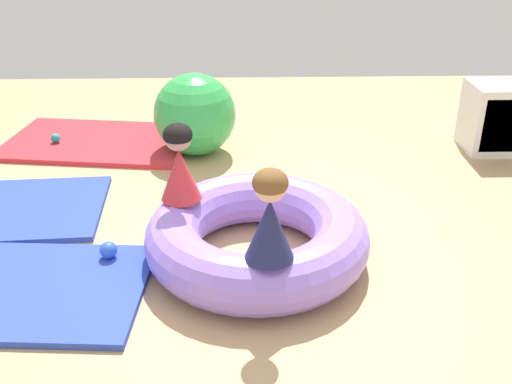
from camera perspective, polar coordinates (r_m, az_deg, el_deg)
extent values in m
plane|color=tan|center=(3.37, -0.66, -7.47)|extent=(8.00, 8.00, 0.00)
cube|color=#2D47B7|center=(3.45, -23.08, -8.67)|extent=(1.53, 0.96, 0.04)
cube|color=red|center=(5.24, -15.12, 4.75)|extent=(1.63, 1.15, 0.04)
torus|color=#9975EA|center=(3.37, 0.09, -4.30)|extent=(1.28, 1.28, 0.32)
cone|color=red|center=(3.39, -7.38, 1.73)|extent=(0.33, 0.33, 0.31)
sphere|color=tan|center=(3.30, -7.61, 5.29)|extent=(0.15, 0.15, 0.15)
ellipsoid|color=black|center=(3.30, -7.62, 5.54)|extent=(0.17, 0.17, 0.13)
cone|color=navy|center=(2.80, 1.34, -3.61)|extent=(0.34, 0.34, 0.32)
sphere|color=#DBAD89|center=(2.70, 1.39, 0.62)|extent=(0.16, 0.16, 0.16)
ellipsoid|color=brown|center=(2.69, 1.40, 0.92)|extent=(0.17, 0.17, 0.13)
sphere|color=blue|center=(3.48, -14.15, -5.48)|extent=(0.10, 0.10, 0.10)
sphere|color=teal|center=(5.25, -18.91, 4.97)|extent=(0.08, 0.08, 0.08)
sphere|color=green|center=(4.79, -5.97, 7.51)|extent=(0.66, 0.66, 0.66)
cube|color=silver|center=(5.24, 22.09, 6.76)|extent=(0.44, 0.44, 0.56)
cube|color=#2D2D33|center=(5.14, 22.58, 6.29)|extent=(0.34, 0.20, 0.44)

